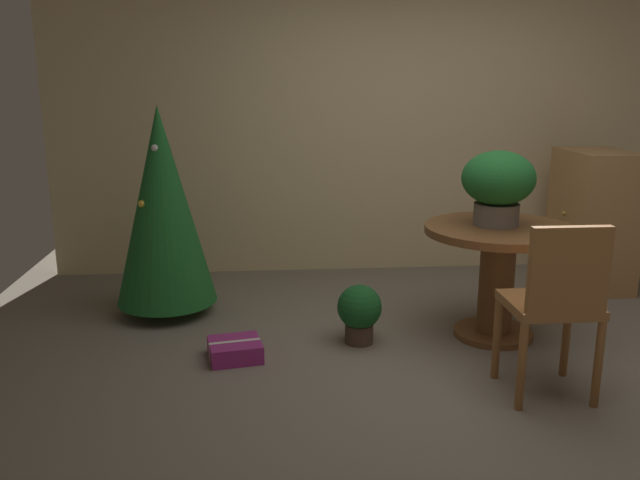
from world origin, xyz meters
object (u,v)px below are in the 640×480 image
at_px(round_dining_table, 498,262).
at_px(flower_vase, 498,183).
at_px(wooden_chair_near, 556,299).
at_px(gift_box_purple, 235,350).
at_px(holiday_tree, 163,206).
at_px(wooden_cabinet, 593,219).
at_px(potted_plant, 359,311).

xyz_separation_m(round_dining_table, flower_vase, (-0.02, 0.03, 0.51)).
bearing_deg(flower_vase, wooden_chair_near, -88.67).
height_order(round_dining_table, gift_box_purple, round_dining_table).
relative_size(holiday_tree, wooden_cabinet, 1.34).
xyz_separation_m(wooden_cabinet, potted_plant, (-2.03, -1.03, -0.34)).
xyz_separation_m(flower_vase, holiday_tree, (-2.18, 0.58, -0.23)).
bearing_deg(holiday_tree, round_dining_table, -15.65).
distance_m(round_dining_table, wooden_chair_near, 0.87).
height_order(holiday_tree, gift_box_purple, holiday_tree).
xyz_separation_m(flower_vase, wooden_chair_near, (0.02, -0.90, -0.46)).
relative_size(wooden_chair_near, gift_box_purple, 2.71).
relative_size(wooden_chair_near, potted_plant, 2.51).
bearing_deg(gift_box_purple, round_dining_table, 7.59).
bearing_deg(flower_vase, holiday_tree, 165.05).
height_order(flower_vase, holiday_tree, holiday_tree).
xyz_separation_m(wooden_chair_near, wooden_cabinet, (1.13, 1.86, -0.00)).
bearing_deg(potted_plant, round_dining_table, 2.46).
distance_m(round_dining_table, holiday_tree, 2.31).
bearing_deg(holiday_tree, potted_plant, -26.73).
height_order(gift_box_purple, wooden_cabinet, wooden_cabinet).
bearing_deg(wooden_cabinet, wooden_chair_near, -121.32).
xyz_separation_m(holiday_tree, wooden_cabinet, (3.34, 0.38, -0.24)).
bearing_deg(gift_box_purple, wooden_chair_near, -20.81).
relative_size(round_dining_table, wooden_cabinet, 0.86).
distance_m(flower_vase, gift_box_purple, 1.94).
height_order(flower_vase, wooden_chair_near, flower_vase).
height_order(gift_box_purple, potted_plant, potted_plant).
bearing_deg(wooden_cabinet, potted_plant, -153.03).
bearing_deg(holiday_tree, wooden_cabinet, 6.47).
distance_m(wooden_chair_near, gift_box_purple, 1.87).
distance_m(wooden_cabinet, potted_plant, 2.31).
bearing_deg(round_dining_table, potted_plant, -177.54).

